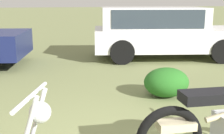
% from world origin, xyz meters
% --- Properties ---
extents(car_white, '(4.30, 2.50, 1.43)m').
position_xyz_m(car_white, '(2.74, 5.09, 0.83)').
color(car_white, silver).
rests_on(car_white, ground).
extents(shrub_low, '(0.79, 0.67, 0.51)m').
position_xyz_m(shrub_low, '(1.51, 1.85, 0.25)').
color(shrub_low, '#23601E').
rests_on(shrub_low, ground).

